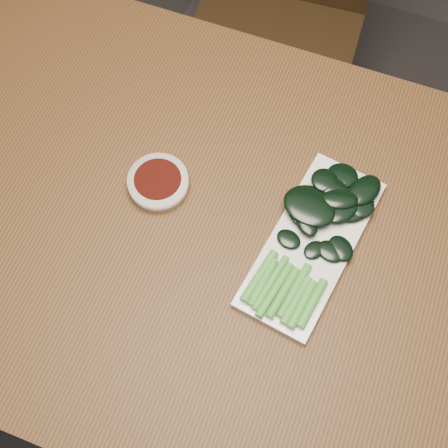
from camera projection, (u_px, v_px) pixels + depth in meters
The scene contains 6 objects.
ground at pixel (226, 345), 1.69m from camera, with size 6.00×6.00×0.00m, color #2C2A2A.
table at pixel (228, 249), 1.07m from camera, with size 1.40×0.80×0.75m.
chair_far at pixel (277, 15), 1.54m from camera, with size 0.44×0.44×0.89m.
sauce_bowl at pixel (158, 183), 1.03m from camera, with size 0.10×0.10×0.03m.
serving_plate at pixel (311, 244), 0.99m from camera, with size 0.17×0.32×0.01m.
gai_lan at pixel (317, 228), 0.98m from camera, with size 0.16×0.30×0.03m.
Camera 1 is at (0.14, -0.39, 1.67)m, focal length 50.00 mm.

